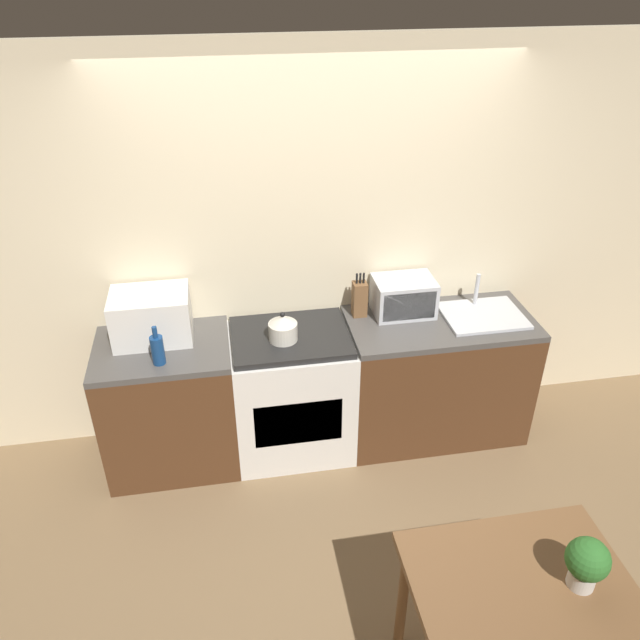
# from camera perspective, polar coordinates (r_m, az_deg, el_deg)

# --- Properties ---
(ground_plane) EXTENTS (16.00, 16.00, 0.00)m
(ground_plane) POSITION_cam_1_polar(r_m,az_deg,el_deg) (4.05, 1.77, -16.89)
(ground_plane) COLOR brown
(wall_back) EXTENTS (10.00, 0.06, 2.60)m
(wall_back) POSITION_cam_1_polar(r_m,az_deg,el_deg) (4.05, -0.72, 6.25)
(wall_back) COLOR beige
(wall_back) RESTS_ON ground_plane
(counter_left_run) EXTENTS (0.83, 0.62, 0.90)m
(counter_left_run) POSITION_cam_1_polar(r_m,az_deg,el_deg) (4.19, -13.56, -7.52)
(counter_left_run) COLOR #4C2D19
(counter_left_run) RESTS_ON ground_plane
(counter_right_run) EXTENTS (1.22, 0.62, 0.90)m
(counter_right_run) POSITION_cam_1_polar(r_m,az_deg,el_deg) (4.39, 10.47, -5.06)
(counter_right_run) COLOR #4C2D19
(counter_right_run) RESTS_ON ground_plane
(stove_range) EXTENTS (0.77, 0.62, 0.90)m
(stove_range) POSITION_cam_1_polar(r_m,az_deg,el_deg) (4.19, -2.57, -6.58)
(stove_range) COLOR silver
(stove_range) RESTS_ON ground_plane
(kettle) EXTENTS (0.18, 0.18, 0.20)m
(kettle) POSITION_cam_1_polar(r_m,az_deg,el_deg) (3.84, -3.41, -0.74)
(kettle) COLOR beige
(kettle) RESTS_ON stove_range
(microwave) EXTENTS (0.47, 0.34, 0.31)m
(microwave) POSITION_cam_1_polar(r_m,az_deg,el_deg) (3.95, -15.16, 0.32)
(microwave) COLOR silver
(microwave) RESTS_ON counter_left_run
(bottle) EXTENTS (0.08, 0.08, 0.25)m
(bottle) POSITION_cam_1_polar(r_m,az_deg,el_deg) (3.73, -14.63, -2.61)
(bottle) COLOR navy
(bottle) RESTS_ON counter_left_run
(knife_block) EXTENTS (0.09, 0.09, 0.31)m
(knife_block) POSITION_cam_1_polar(r_m,az_deg,el_deg) (4.08, 3.63, 1.96)
(knife_block) COLOR brown
(knife_block) RESTS_ON counter_right_run
(toaster_oven) EXTENTS (0.39, 0.28, 0.24)m
(toaster_oven) POSITION_cam_1_polar(r_m,az_deg,el_deg) (4.13, 7.65, 2.15)
(toaster_oven) COLOR silver
(toaster_oven) RESTS_ON counter_right_run
(sink_basin) EXTENTS (0.52, 0.41, 0.24)m
(sink_basin) POSITION_cam_1_polar(r_m,az_deg,el_deg) (4.24, 14.64, 0.50)
(sink_basin) COLOR silver
(sink_basin) RESTS_ON counter_right_run
(dining_table) EXTENTS (0.92, 0.66, 0.75)m
(dining_table) POSITION_cam_1_polar(r_m,az_deg,el_deg) (3.01, 17.56, -22.88)
(dining_table) COLOR brown
(dining_table) RESTS_ON ground_plane
(potted_plant) EXTENTS (0.18, 0.18, 0.25)m
(potted_plant) POSITION_cam_1_polar(r_m,az_deg,el_deg) (2.89, 23.22, -19.67)
(potted_plant) COLOR beige
(potted_plant) RESTS_ON dining_table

